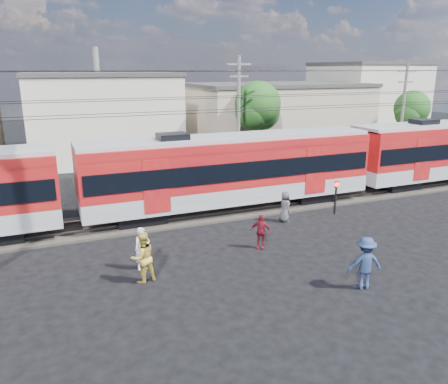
{
  "coord_description": "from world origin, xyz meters",
  "views": [
    {
      "loc": [
        -6.8,
        -13.22,
        7.61
      ],
      "look_at": [
        0.75,
        5.0,
        2.02
      ],
      "focal_mm": 35.0,
      "sensor_mm": 36.0,
      "label": 1
    }
  ],
  "objects_px": {
    "commuter_train": "(234,168)",
    "pedestrian_c": "(365,263)",
    "pedestrian_a": "(142,249)",
    "car_silver": "(421,156)",
    "crossing_signal": "(336,191)"
  },
  "relations": [
    {
      "from": "pedestrian_a",
      "to": "pedestrian_c",
      "type": "xyz_separation_m",
      "value": [
        6.96,
        -4.56,
        0.11
      ]
    },
    {
      "from": "pedestrian_c",
      "to": "car_silver",
      "type": "bearing_deg",
      "value": -124.92
    },
    {
      "from": "commuter_train",
      "to": "pedestrian_a",
      "type": "relative_size",
      "value": 29.25
    },
    {
      "from": "crossing_signal",
      "to": "commuter_train",
      "type": "bearing_deg",
      "value": 150.39
    },
    {
      "from": "pedestrian_a",
      "to": "car_silver",
      "type": "height_order",
      "value": "pedestrian_a"
    },
    {
      "from": "pedestrian_c",
      "to": "crossing_signal",
      "type": "height_order",
      "value": "pedestrian_c"
    },
    {
      "from": "pedestrian_a",
      "to": "car_silver",
      "type": "xyz_separation_m",
      "value": [
        25.28,
        10.5,
        -0.14
      ]
    },
    {
      "from": "commuter_train",
      "to": "car_silver",
      "type": "bearing_deg",
      "value": 14.82
    },
    {
      "from": "pedestrian_a",
      "to": "pedestrian_c",
      "type": "distance_m",
      "value": 8.32
    },
    {
      "from": "car_silver",
      "to": "commuter_train",
      "type": "bearing_deg",
      "value": 97.4
    },
    {
      "from": "pedestrian_a",
      "to": "crossing_signal",
      "type": "xyz_separation_m",
      "value": [
        11.1,
        2.76,
        0.4
      ]
    },
    {
      "from": "pedestrian_c",
      "to": "car_silver",
      "type": "relative_size",
      "value": 0.46
    },
    {
      "from": "commuter_train",
      "to": "pedestrian_c",
      "type": "relative_size",
      "value": 25.87
    },
    {
      "from": "commuter_train",
      "to": "car_silver",
      "type": "distance_m",
      "value": 19.69
    },
    {
      "from": "car_silver",
      "to": "crossing_signal",
      "type": "height_order",
      "value": "crossing_signal"
    }
  ]
}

